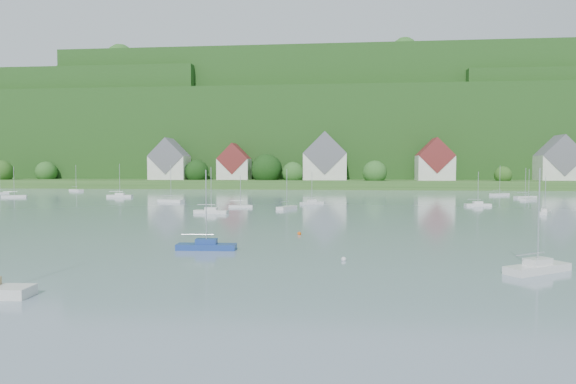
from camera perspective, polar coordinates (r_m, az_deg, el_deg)
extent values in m
cube|color=#2B541F|center=(205.85, 2.84, 1.04)|extent=(600.00, 60.00, 3.00)
cube|color=#1A4014|center=(280.93, 3.61, 5.30)|extent=(620.00, 160.00, 40.00)
cube|color=#1A4014|center=(310.49, -25.52, 5.53)|extent=(200.00, 120.00, 52.00)
cube|color=#1A4014|center=(276.21, 5.67, 6.99)|extent=(240.00, 130.00, 60.00)
sphere|color=#245A21|center=(229.77, -25.32, 2.03)|extent=(8.61, 8.61, 8.61)
sphere|color=#275218|center=(226.89, -29.28, 1.96)|extent=(9.03, 9.03, 9.03)
sphere|color=#245A21|center=(190.15, 0.55, 2.14)|extent=(8.19, 8.19, 8.19)
sphere|color=#245A21|center=(201.42, -12.30, 1.96)|extent=(6.49, 6.49, 6.49)
sphere|color=#245A21|center=(200.95, 16.21, 2.44)|extent=(12.16, 12.16, 12.16)
sphere|color=#245A21|center=(185.87, 9.63, 2.14)|extent=(8.73, 8.73, 8.73)
sphere|color=black|center=(198.86, -10.10, 2.24)|extent=(9.32, 9.32, 9.32)
sphere|color=#275218|center=(195.87, 22.81, 1.76)|extent=(6.24, 6.24, 6.24)
sphere|color=black|center=(215.16, 27.30, 1.91)|extent=(8.16, 8.16, 8.16)
sphere|color=black|center=(193.77, -2.39, 2.51)|extent=(11.92, 11.92, 11.92)
sphere|color=#245A21|center=(271.23, -23.57, 11.92)|extent=(10.52, 10.52, 10.52)
sphere|color=#275218|center=(288.10, -13.81, 11.52)|extent=(10.29, 10.29, 10.29)
sphere|color=black|center=(272.02, -11.39, 11.95)|extent=(7.18, 7.18, 7.18)
sphere|color=#275218|center=(267.31, 12.23, 14.06)|extent=(12.83, 12.83, 12.83)
sphere|color=#245A21|center=(257.86, -5.83, 14.34)|extent=(8.18, 8.18, 8.18)
sphere|color=#275218|center=(290.02, 3.90, 13.22)|extent=(12.73, 12.73, 12.73)
sphere|color=#275218|center=(265.65, 22.24, 13.93)|extent=(11.50, 11.50, 11.50)
sphere|color=#275218|center=(289.69, 16.06, 13.20)|extent=(14.65, 14.65, 14.65)
sphere|color=#245A21|center=(244.17, 12.83, 15.10)|extent=(11.95, 11.95, 11.95)
sphere|color=#245A21|center=(290.15, -5.96, 13.01)|extent=(7.07, 7.07, 7.07)
sphere|color=black|center=(254.42, 2.57, 14.51)|extent=(8.21, 8.21, 8.21)
sphere|color=#245A21|center=(279.48, -1.24, 13.61)|extent=(12.24, 12.24, 12.24)
sphere|color=#245A21|center=(274.35, 28.75, 13.34)|extent=(9.00, 9.00, 9.00)
sphere|color=#245A21|center=(268.67, -18.16, 13.96)|extent=(13.65, 13.65, 13.65)
sphere|color=#275218|center=(283.37, 24.95, 13.04)|extent=(8.03, 8.03, 8.03)
sphere|color=#245A21|center=(281.80, 24.77, 10.88)|extent=(14.97, 14.97, 14.97)
sphere|color=#275218|center=(273.03, 20.54, 11.04)|extent=(9.78, 9.78, 9.78)
sphere|color=#275218|center=(285.12, 28.73, 10.59)|extent=(12.02, 12.02, 12.02)
sphere|color=#245A21|center=(270.82, 25.28, 11.00)|extent=(9.48, 9.48, 9.48)
sphere|color=#275218|center=(274.41, -4.97, 9.98)|extent=(12.01, 12.01, 12.01)
sphere|color=black|center=(281.86, 28.70, 9.56)|extent=(15.08, 15.08, 15.08)
sphere|color=#245A21|center=(292.68, 25.61, 9.40)|extent=(15.99, 15.99, 15.99)
sphere|color=black|center=(280.20, 2.84, 9.97)|extent=(15.72, 15.72, 15.72)
sphere|color=#275218|center=(275.49, 5.87, 9.90)|extent=(10.54, 10.54, 10.54)
sphere|color=#275218|center=(367.44, -28.26, 7.74)|extent=(8.18, 8.18, 8.18)
sphere|color=black|center=(350.47, -26.71, 8.04)|extent=(8.74, 8.74, 8.74)
cube|color=beige|center=(203.23, -13.04, 2.64)|extent=(14.00, 10.00, 9.00)
cube|color=slate|center=(203.27, -13.06, 3.90)|extent=(14.00, 10.40, 14.00)
cube|color=beige|center=(198.60, -6.00, 2.55)|extent=(12.00, 9.00, 8.00)
cube|color=maroon|center=(198.62, -6.01, 3.70)|extent=(12.00, 9.36, 12.00)
cube|color=beige|center=(193.56, 4.15, 2.84)|extent=(16.00, 11.00, 10.00)
cube|color=slate|center=(193.62, 4.15, 4.32)|extent=(16.00, 11.44, 16.00)
cube|color=beige|center=(194.63, 16.00, 2.59)|extent=(13.00, 10.00, 9.00)
cube|color=maroon|center=(194.66, 16.02, 3.92)|extent=(13.00, 10.40, 13.00)
cube|color=beige|center=(211.15, 27.91, 2.38)|extent=(15.00, 10.00, 9.00)
cube|color=slate|center=(211.18, 27.94, 3.60)|extent=(15.00, 10.40, 15.00)
cube|color=navy|center=(50.36, -9.06, -6.04)|extent=(5.79, 1.87, 0.57)
cube|color=navy|center=(50.28, -9.07, -5.43)|extent=(2.05, 1.22, 0.50)
cylinder|color=silver|center=(49.92, -9.10, -1.65)|extent=(0.10, 0.10, 7.15)
cylinder|color=silver|center=(50.38, -10.03, -4.68)|extent=(3.15, 0.23, 0.08)
cube|color=silver|center=(43.64, 26.01, -7.66)|extent=(5.79, 4.63, 0.59)
cube|color=silver|center=(43.54, 26.03, -6.96)|extent=(2.35, 2.10, 0.50)
cylinder|color=silver|center=(43.11, 26.13, -2.48)|extent=(0.10, 0.10, 7.33)
cylinder|color=silver|center=(42.74, 25.35, -6.24)|extent=(2.72, 1.86, 0.08)
sphere|color=silver|center=(44.36, 6.22, -7.60)|extent=(0.43, 0.43, 0.43)
sphere|color=#D5500D|center=(60.54, 1.26, -4.77)|extent=(0.47, 0.47, 0.47)
cube|color=silver|center=(140.66, -18.20, -0.43)|extent=(6.56, 2.24, 0.65)
cube|color=silver|center=(140.63, -18.21, -0.20)|extent=(2.34, 1.41, 0.50)
cylinder|color=silver|center=(140.48, -18.23, 1.35)|extent=(0.10, 0.10, 8.06)
cylinder|color=silver|center=(140.93, -18.58, 0.07)|extent=(3.55, 0.32, 0.08)
cube|color=silver|center=(172.19, -29.38, -0.10)|extent=(4.65, 3.78, 0.47)
cylinder|color=silver|center=(172.07, -29.41, 0.96)|extent=(0.10, 0.10, 5.92)
cube|color=silver|center=(152.86, 22.48, -0.26)|extent=(6.04, 4.86, 0.61)
cylinder|color=silver|center=(152.70, 22.51, 1.29)|extent=(0.10, 0.10, 7.67)
cylinder|color=silver|center=(152.09, 22.27, 0.19)|extent=(2.84, 1.95, 0.08)
cube|color=silver|center=(96.82, 26.67, -2.07)|extent=(3.44, 4.73, 0.47)
cube|color=silver|center=(96.78, 26.68, -1.78)|extent=(1.60, 1.88, 0.50)
cylinder|color=silver|center=(96.62, 26.71, -0.20)|extent=(0.10, 0.10, 5.86)
cylinder|color=silver|center=(96.04, 26.63, -1.43)|extent=(1.33, 2.29, 0.08)
cube|color=silver|center=(100.77, -5.30, -1.60)|extent=(4.81, 2.12, 0.46)
cylinder|color=silver|center=(100.58, -5.31, 0.19)|extent=(0.10, 0.10, 5.81)
cylinder|color=silver|center=(100.70, -5.70, -0.95)|extent=(2.53, 0.54, 0.08)
cube|color=silver|center=(96.63, -0.13, -1.75)|extent=(3.61, 5.75, 0.56)
cylinder|color=silver|center=(96.40, -0.13, 0.49)|extent=(0.10, 0.10, 6.98)
cylinder|color=silver|center=(95.81, -0.37, -1.08)|extent=(1.26, 2.86, 0.08)
cube|color=silver|center=(108.86, 2.67, -1.24)|extent=(5.07, 4.02, 0.51)
cube|color=silver|center=(108.82, 2.67, -0.98)|extent=(2.05, 1.83, 0.50)
cylinder|color=silver|center=(108.67, 2.67, 0.58)|extent=(0.10, 0.10, 6.41)
cylinder|color=silver|center=(108.39, 2.32, -0.65)|extent=(2.40, 1.62, 0.08)
cube|color=silver|center=(150.82, -28.17, -0.42)|extent=(6.12, 3.72, 0.59)
cylinder|color=silver|center=(150.67, -28.20, 1.10)|extent=(0.10, 0.10, 7.40)
cylinder|color=silver|center=(150.96, -28.51, 0.03)|extent=(3.06, 1.27, 0.08)
cube|color=silver|center=(117.98, -12.89, -0.97)|extent=(6.35, 3.45, 0.61)
cylinder|color=silver|center=(117.78, -12.91, 1.03)|extent=(0.10, 0.10, 7.64)
cylinder|color=silver|center=(118.44, -13.26, -0.38)|extent=(3.24, 1.08, 0.08)
cube|color=silver|center=(88.75, -8.54, -2.18)|extent=(5.97, 2.14, 0.59)
cube|color=silver|center=(88.70, -8.54, -1.83)|extent=(2.14, 1.32, 0.50)
cylinder|color=silver|center=(88.49, -8.56, 0.37)|extent=(0.10, 0.10, 7.32)
cylinder|color=silver|center=(88.95, -9.08, -1.40)|extent=(3.21, 0.36, 0.08)
cube|color=silver|center=(142.29, 24.88, -0.53)|extent=(5.90, 3.43, 0.57)
cylinder|color=silver|center=(142.13, 24.92, 1.02)|extent=(0.10, 0.10, 7.12)
cylinder|color=silver|center=(141.69, 24.63, -0.06)|extent=(2.97, 1.14, 0.08)
cube|color=silver|center=(110.37, 20.37, -1.36)|extent=(5.34, 2.16, 0.52)
cube|color=silver|center=(110.34, 20.37, -1.10)|extent=(1.94, 1.26, 0.50)
cylinder|color=silver|center=(110.18, 20.40, 0.45)|extent=(0.10, 0.10, 6.48)
cylinder|color=silver|center=(110.00, 20.00, -0.76)|extent=(2.84, 0.48, 0.08)
cube|color=silver|center=(179.94, -22.50, 0.18)|extent=(6.20, 5.05, 0.63)
cylinder|color=silver|center=(179.80, -22.53, 1.54)|extent=(0.10, 0.10, 7.90)
cylinder|color=silver|center=(180.73, -22.65, 0.58)|extent=(2.90, 2.04, 0.08)
cube|color=silver|center=(134.39, 25.20, -0.72)|extent=(4.98, 4.94, 0.55)
cylinder|color=silver|center=(134.23, 25.23, 0.85)|extent=(0.10, 0.10, 6.85)
cylinder|color=silver|center=(133.59, 25.05, -0.24)|extent=(2.21, 2.17, 0.08)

